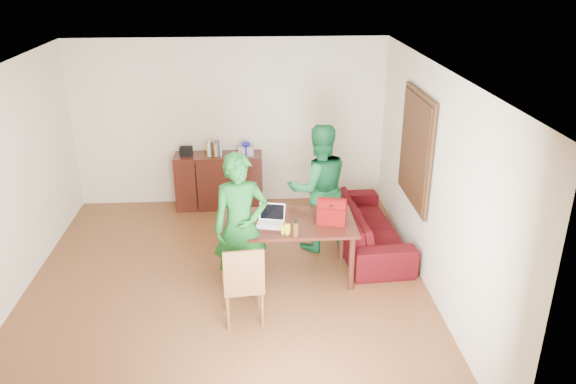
{
  "coord_description": "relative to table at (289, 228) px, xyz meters",
  "views": [
    {
      "loc": [
        0.39,
        -6.04,
        3.83
      ],
      "look_at": [
        0.8,
        0.46,
        1.09
      ],
      "focal_mm": 35.0,
      "sensor_mm": 36.0,
      "label": 1
    }
  ],
  "objects": [
    {
      "name": "sofa",
      "position": [
        1.15,
        0.76,
        -0.37
      ],
      "size": [
        0.96,
        2.13,
        0.61
      ],
      "primitive_type": "imported",
      "rotation": [
        0.0,
        0.0,
        1.64
      ],
      "color": "#3A070B",
      "rests_on": "ground"
    },
    {
      "name": "red_bag",
      "position": [
        0.52,
        -0.07,
        0.23
      ],
      "size": [
        0.39,
        0.27,
        0.26
      ],
      "primitive_type": "cube",
      "rotation": [
        0.0,
        0.0,
        -0.22
      ],
      "color": "#680609",
      "rests_on": "table"
    },
    {
      "name": "person_far",
      "position": [
        0.46,
        0.76,
        0.23
      ],
      "size": [
        0.98,
        0.82,
        1.8
      ],
      "primitive_type": "imported",
      "rotation": [
        0.0,
        0.0,
        3.31
      ],
      "color": "#155F30",
      "rests_on": "ground"
    },
    {
      "name": "bananas",
      "position": [
        -0.06,
        -0.36,
        0.13
      ],
      "size": [
        0.16,
        0.11,
        0.06
      ],
      "primitive_type": null,
      "rotation": [
        0.0,
        0.0,
        -0.13
      ],
      "color": "gold",
      "rests_on": "table"
    },
    {
      "name": "chair",
      "position": [
        -0.57,
        -0.92,
        -0.39
      ],
      "size": [
        0.48,
        0.47,
        0.97
      ],
      "rotation": [
        0.0,
        0.0,
        0.11
      ],
      "color": "brown",
      "rests_on": "ground"
    },
    {
      "name": "laptop",
      "position": [
        -0.24,
        -0.09,
        0.14
      ],
      "size": [
        0.37,
        0.29,
        0.23
      ],
      "rotation": [
        0.0,
        0.0,
        -0.21
      ],
      "color": "white",
      "rests_on": "table"
    },
    {
      "name": "bottle",
      "position": [
        0.05,
        -0.4,
        0.2
      ],
      "size": [
        0.07,
        0.07,
        0.2
      ],
      "primitive_type": "cylinder",
      "rotation": [
        0.0,
        0.0,
        0.08
      ],
      "color": "#523512",
      "rests_on": "table"
    },
    {
      "name": "table",
      "position": [
        0.0,
        0.0,
        0.0
      ],
      "size": [
        1.65,
        0.93,
        0.77
      ],
      "rotation": [
        0.0,
        0.0,
        0.0
      ],
      "color": "black",
      "rests_on": "ground"
    },
    {
      "name": "room",
      "position": [
        -0.78,
        -0.13,
        0.63
      ],
      "size": [
        5.2,
        5.7,
        2.9
      ],
      "color": "#4B2512",
      "rests_on": "ground"
    },
    {
      "name": "person_near",
      "position": [
        -0.59,
        -0.37,
        0.22
      ],
      "size": [
        0.72,
        0.53,
        1.8
      ],
      "primitive_type": "imported",
      "rotation": [
        0.0,
        0.0,
        0.16
      ],
      "color": "#15601F",
      "rests_on": "ground"
    }
  ]
}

